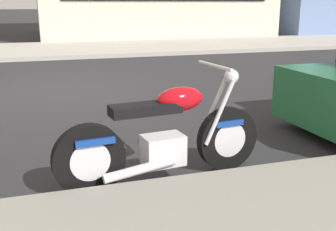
# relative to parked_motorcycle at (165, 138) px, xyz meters

# --- Properties ---
(ground_plane) EXTENTS (260.00, 260.00, 0.00)m
(ground_plane) POSITION_rel_parked_motorcycle_xyz_m (-0.65, 4.70, -0.44)
(ground_plane) COLOR #28282B
(sidewalk_far_curb) EXTENTS (120.00, 5.00, 0.14)m
(sidewalk_far_curb) POSITION_rel_parked_motorcycle_xyz_m (11.35, 12.03, -0.37)
(sidewalk_far_curb) COLOR #ADA89E
(sidewalk_far_curb) RESTS_ON ground
(parking_stall_stripe) EXTENTS (0.12, 2.20, 0.01)m
(parking_stall_stripe) POSITION_rel_parked_motorcycle_xyz_m (-0.65, 0.46, -0.44)
(parking_stall_stripe) COLOR silver
(parking_stall_stripe) RESTS_ON ground
(parked_motorcycle) EXTENTS (2.15, 0.63, 1.14)m
(parked_motorcycle) POSITION_rel_parked_motorcycle_xyz_m (0.00, 0.00, 0.00)
(parked_motorcycle) COLOR black
(parked_motorcycle) RESTS_ON ground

